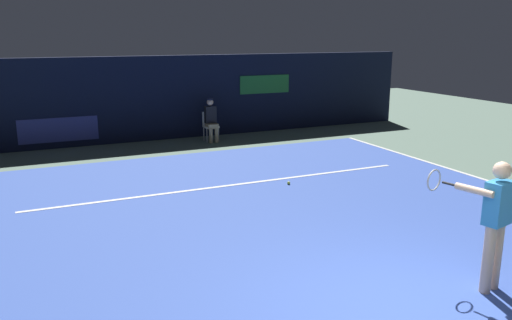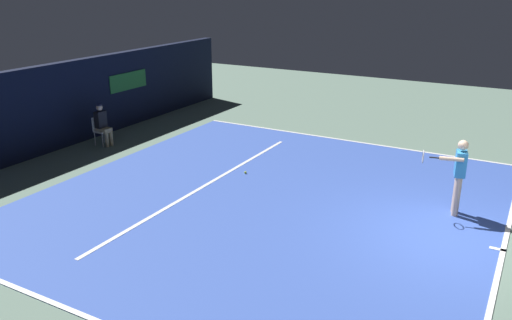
% 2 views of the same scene
% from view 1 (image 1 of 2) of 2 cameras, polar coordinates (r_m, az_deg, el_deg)
% --- Properties ---
extents(ground_plane, '(34.33, 34.33, 0.00)m').
position_cam_1_polar(ground_plane, '(9.83, 1.06, -5.63)').
color(ground_plane, slate).
extents(court_surface, '(11.02, 10.38, 0.01)m').
position_cam_1_polar(court_surface, '(9.82, 1.06, -5.60)').
color(court_surface, '#3856B2').
rests_on(court_surface, ground).
extents(line_sideline_left, '(0.10, 10.38, 0.01)m').
position_cam_1_polar(line_sideline_left, '(13.04, 23.27, -1.81)').
color(line_sideline_left, white).
rests_on(line_sideline_left, court_surface).
extents(line_service, '(8.60, 0.10, 0.01)m').
position_cam_1_polar(line_service, '(11.41, -2.88, -2.80)').
color(line_service, white).
rests_on(line_service, court_surface).
extents(back_wall, '(17.59, 0.33, 2.60)m').
position_cam_1_polar(back_wall, '(16.57, -10.42, 6.71)').
color(back_wall, black).
rests_on(back_wall, ground).
extents(tennis_player, '(0.78, 0.93, 1.73)m').
position_cam_1_polar(tennis_player, '(7.24, 24.69, -5.84)').
color(tennis_player, beige).
rests_on(tennis_player, ground).
extents(line_judge_on_chair, '(0.46, 0.54, 1.32)m').
position_cam_1_polar(line_judge_on_chair, '(16.06, -4.96, 4.46)').
color(line_judge_on_chair, white).
rests_on(line_judge_on_chair, ground).
extents(tennis_ball, '(0.07, 0.07, 0.07)m').
position_cam_1_polar(tennis_ball, '(11.49, 3.61, -2.53)').
color(tennis_ball, '#CCE033').
rests_on(tennis_ball, court_surface).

